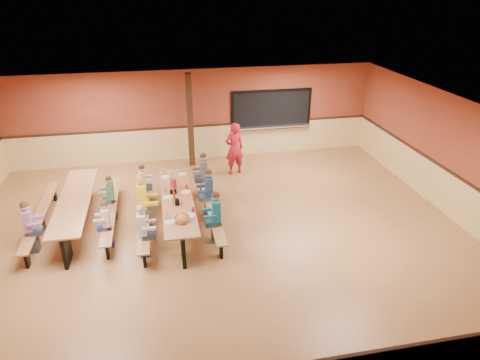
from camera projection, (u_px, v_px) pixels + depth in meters
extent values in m
plane|color=brown|center=(218.00, 235.00, 10.27)|extent=(12.00, 12.00, 0.00)
cube|color=brown|center=(195.00, 115.00, 14.06)|extent=(12.00, 0.04, 3.00)
cube|color=brown|center=(277.00, 349.00, 5.19)|extent=(12.00, 0.04, 3.00)
cube|color=brown|center=(454.00, 158.00, 10.68)|extent=(0.04, 10.00, 3.00)
cube|color=white|center=(215.00, 114.00, 8.99)|extent=(12.00, 10.00, 0.04)
cube|color=black|center=(271.00, 110.00, 14.47)|extent=(2.60, 0.06, 1.20)
cube|color=silver|center=(271.00, 127.00, 14.63)|extent=(2.70, 0.28, 0.06)
cube|color=black|center=(190.00, 121.00, 13.49)|extent=(0.18, 0.18, 3.00)
cube|color=#A26740|center=(177.00, 199.00, 10.38)|extent=(0.75, 3.60, 0.04)
cube|color=black|center=(183.00, 247.00, 9.17)|extent=(0.08, 0.60, 0.70)
cube|color=black|center=(174.00, 185.00, 11.92)|extent=(0.08, 0.60, 0.70)
cube|color=#A26740|center=(144.00, 213.00, 10.36)|extent=(0.26, 3.60, 0.04)
cube|color=black|center=(145.00, 221.00, 10.46)|extent=(0.06, 0.18, 0.41)
cube|color=#A26740|center=(211.00, 206.00, 10.65)|extent=(0.26, 3.60, 0.04)
cube|color=black|center=(211.00, 214.00, 10.75)|extent=(0.06, 0.18, 0.41)
cube|color=#A26740|center=(74.00, 200.00, 10.35)|extent=(0.75, 3.60, 0.04)
cube|color=black|center=(67.00, 248.00, 9.14)|extent=(0.08, 0.60, 0.70)
cube|color=black|center=(85.00, 186.00, 11.89)|extent=(0.08, 0.60, 0.70)
cube|color=#A26740|center=(41.00, 213.00, 10.33)|extent=(0.26, 3.60, 0.04)
cube|color=black|center=(43.00, 221.00, 10.43)|extent=(0.06, 0.18, 0.41)
cube|color=#A26740|center=(111.00, 207.00, 10.62)|extent=(0.26, 3.60, 0.04)
cube|color=black|center=(112.00, 215.00, 10.72)|extent=(0.06, 0.18, 0.41)
imported|color=#B21425|center=(234.00, 149.00, 13.17)|extent=(0.68, 0.52, 1.65)
cylinder|color=#AD1727|center=(173.00, 184.00, 10.87)|extent=(0.16, 0.16, 0.22)
cube|color=black|center=(177.00, 202.00, 10.07)|extent=(0.10, 0.14, 0.13)
cylinder|color=yellow|center=(173.00, 200.00, 10.13)|extent=(0.06, 0.06, 0.17)
cylinder|color=#B2140F|center=(174.00, 195.00, 10.35)|extent=(0.06, 0.06, 0.17)
cube|color=black|center=(173.00, 192.00, 10.64)|extent=(0.16, 0.16, 0.06)
cube|color=#A26740|center=(173.00, 182.00, 10.52)|extent=(0.02, 0.09, 0.50)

